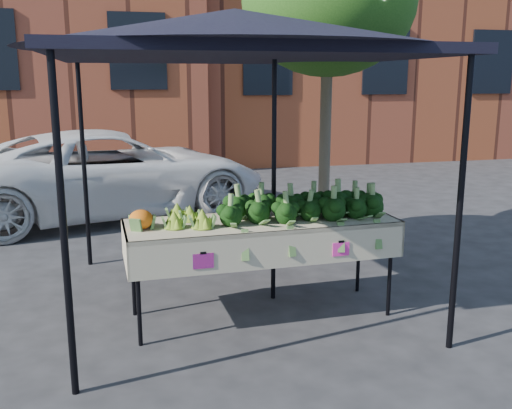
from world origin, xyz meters
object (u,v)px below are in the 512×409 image
object	(u,v)px
canopy	(236,161)
vehicle	(106,58)
street_tree	(326,101)
table	(261,268)

from	to	relation	value
canopy	vehicle	bearing A→B (deg)	106.21
vehicle	street_tree	bearing A→B (deg)	-155.66
vehicle	street_tree	xyz separation A→B (m)	(2.42, -3.02, -0.55)
table	street_tree	xyz separation A→B (m)	(1.13, 1.44, 1.43)
canopy	table	bearing A→B (deg)	-73.95
canopy	street_tree	distance (m)	1.67
canopy	vehicle	distance (m)	4.30
table	street_tree	bearing A→B (deg)	51.93
canopy	vehicle	size ratio (longest dim) A/B	0.65
canopy	street_tree	world-z (taller)	street_tree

